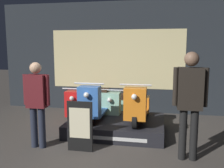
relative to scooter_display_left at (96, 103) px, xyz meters
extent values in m
plane|color=#423D38|center=(0.14, -1.28, -0.65)|extent=(30.00, 30.00, 0.00)
cube|color=#23282D|center=(0.14, 1.91, 0.95)|extent=(7.08, 0.08, 3.20)
cube|color=beige|center=(0.14, 1.87, 0.90)|extent=(3.90, 0.01, 1.70)
cube|color=black|center=(0.47, 0.02, -0.50)|extent=(2.09, 1.58, 0.29)
cube|color=silver|center=(0.47, -0.77, -0.52)|extent=(1.47, 0.01, 0.07)
cylinder|color=black|center=(0.00, -0.53, -0.20)|extent=(0.09, 0.33, 0.33)
cylinder|color=black|center=(0.00, 0.58, -0.20)|extent=(0.09, 0.33, 0.33)
cube|color=#386BBC|center=(0.00, 0.02, -0.20)|extent=(0.41, 1.02, 0.05)
cube|color=#386BBC|center=(0.00, -0.51, 0.14)|extent=(0.43, 0.30, 0.64)
cube|color=#386BBC|center=(0.00, 0.56, -0.11)|extent=(0.46, 0.35, 0.38)
cube|color=black|center=(0.00, 0.55, 0.16)|extent=(0.33, 0.31, 0.16)
cylinder|color=silver|center=(0.00, -0.52, 0.52)|extent=(0.62, 0.03, 0.03)
sphere|color=white|center=(0.00, -0.72, 0.32)|extent=(0.11, 0.11, 0.11)
cylinder|color=black|center=(0.94, -0.53, -0.20)|extent=(0.09, 0.33, 0.33)
cylinder|color=black|center=(0.94, 0.58, -0.20)|extent=(0.09, 0.33, 0.33)
cube|color=orange|center=(0.94, 0.02, -0.20)|extent=(0.41, 1.02, 0.05)
cube|color=orange|center=(0.94, -0.51, 0.14)|extent=(0.43, 0.30, 0.64)
cube|color=orange|center=(0.94, 0.56, -0.11)|extent=(0.46, 0.35, 0.38)
cube|color=black|center=(0.94, 0.55, 0.16)|extent=(0.33, 0.31, 0.16)
cylinder|color=silver|center=(0.94, -0.52, 0.52)|extent=(0.62, 0.03, 0.03)
sphere|color=white|center=(0.94, -0.72, 0.32)|extent=(0.11, 0.11, 0.11)
cylinder|color=black|center=(-0.67, 0.43, -0.48)|extent=(0.09, 0.33, 0.33)
cylinder|color=black|center=(-0.67, 1.55, -0.48)|extent=(0.09, 0.33, 0.33)
cube|color=red|center=(-0.67, 0.99, -0.49)|extent=(0.41, 1.02, 0.05)
cube|color=red|center=(-0.67, 0.45, -0.15)|extent=(0.43, 0.30, 0.64)
cube|color=red|center=(-0.67, 1.52, -0.40)|extent=(0.46, 0.35, 0.38)
cube|color=black|center=(-0.67, 1.52, -0.13)|extent=(0.33, 0.31, 0.16)
cylinder|color=silver|center=(-0.67, 0.45, 0.23)|extent=(0.62, 0.03, 0.03)
sphere|color=white|center=(-0.67, 0.25, 0.03)|extent=(0.11, 0.11, 0.11)
cylinder|color=black|center=(0.26, 0.43, -0.48)|extent=(0.09, 0.33, 0.33)
cylinder|color=black|center=(0.26, 1.55, -0.48)|extent=(0.09, 0.33, 0.33)
cube|color=#8EC6AD|center=(0.26, 0.99, -0.49)|extent=(0.41, 1.02, 0.05)
cube|color=#8EC6AD|center=(0.26, 0.45, -0.15)|extent=(0.43, 0.30, 0.64)
cube|color=#8EC6AD|center=(0.26, 1.52, -0.40)|extent=(0.46, 0.35, 0.38)
cube|color=black|center=(0.26, 1.52, -0.13)|extent=(0.33, 0.31, 0.16)
cylinder|color=silver|center=(0.26, 0.45, 0.23)|extent=(0.62, 0.03, 0.03)
sphere|color=white|center=(0.26, 0.25, 0.03)|extent=(0.11, 0.11, 0.11)
cylinder|color=#232838|center=(-0.92, -1.13, -0.26)|extent=(0.13, 0.13, 0.78)
cylinder|color=#232838|center=(-0.76, -1.13, -0.26)|extent=(0.13, 0.13, 0.78)
cube|color=#5B191E|center=(-0.84, -1.13, 0.44)|extent=(0.36, 0.20, 0.62)
cylinder|color=#5B191E|center=(-1.06, -1.13, 0.46)|extent=(0.08, 0.08, 0.57)
cylinder|color=#5B191E|center=(-0.62, -1.13, 0.46)|extent=(0.08, 0.08, 0.57)
sphere|color=tan|center=(-0.84, -1.13, 0.87)|extent=(0.21, 0.21, 0.21)
cylinder|color=black|center=(1.81, -1.13, -0.21)|extent=(0.13, 0.13, 0.88)
cylinder|color=black|center=(1.99, -1.13, -0.21)|extent=(0.13, 0.13, 0.88)
cube|color=black|center=(1.90, -1.13, 0.58)|extent=(0.40, 0.22, 0.69)
cylinder|color=black|center=(1.66, -1.13, 0.60)|extent=(0.08, 0.08, 0.64)
cylinder|color=black|center=(2.14, -1.13, 0.60)|extent=(0.08, 0.08, 0.64)
sphere|color=brown|center=(1.90, -1.13, 1.06)|extent=(0.24, 0.24, 0.24)
cube|color=black|center=(0.00, -1.15, -0.18)|extent=(0.47, 0.04, 0.93)
cube|color=beige|center=(0.00, -1.17, -0.11)|extent=(0.39, 0.01, 0.56)
camera|label=1|loc=(1.42, -5.33, 1.25)|focal=40.00mm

